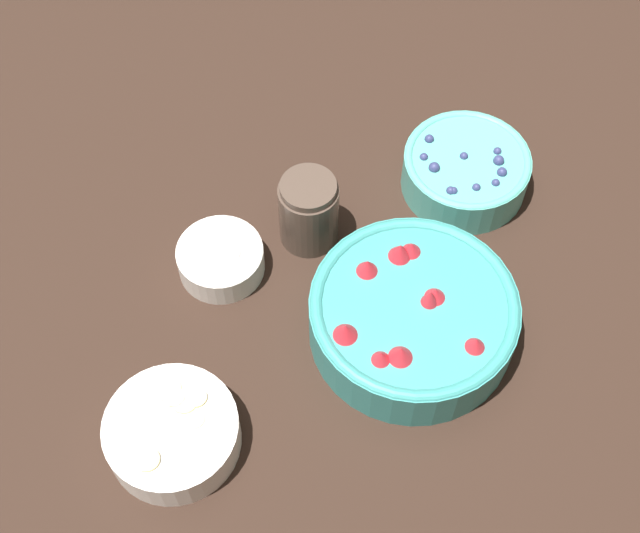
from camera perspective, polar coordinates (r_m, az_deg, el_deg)
The scene contains 6 objects.
ground_plane at distance 1.13m, azimuth -2.07°, elevation -1.64°, with size 4.00×4.00×0.00m, color black.
bowl_strawberries at distance 1.07m, azimuth 5.94°, elevation -3.09°, with size 0.25×0.25×0.09m.
bowl_blueberries at distance 1.22m, azimuth 9.31°, elevation 6.18°, with size 0.17×0.17×0.07m.
bowl_bananas at distance 1.03m, azimuth -9.44°, elevation -10.38°, with size 0.15×0.15×0.05m.
bowl_cream at distance 1.13m, azimuth -6.39°, elevation 0.61°, with size 0.11×0.11×0.05m.
jar_chocolate at distance 1.14m, azimuth -0.73°, elevation 3.46°, with size 0.08×0.08×0.11m.
Camera 1 is at (-0.07, 0.57, 0.97)m, focal length 50.00 mm.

